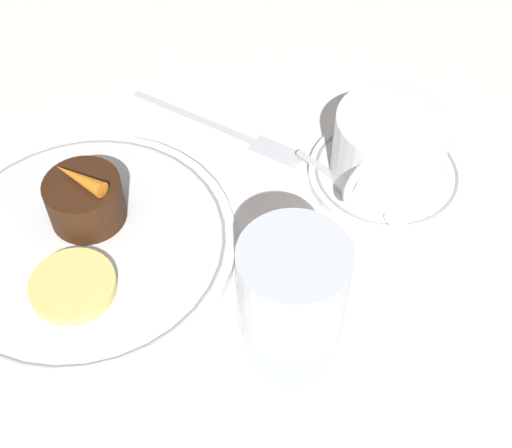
% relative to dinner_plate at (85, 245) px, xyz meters
% --- Properties ---
extents(ground_plane, '(3.00, 3.00, 0.00)m').
position_rel_dinner_plate_xyz_m(ground_plane, '(0.02, 0.05, -0.01)').
color(ground_plane, white).
extents(dinner_plate, '(0.25, 0.25, 0.01)m').
position_rel_dinner_plate_xyz_m(dinner_plate, '(0.00, 0.00, 0.00)').
color(dinner_plate, white).
rests_on(dinner_plate, ground_plane).
extents(saucer, '(0.14, 0.14, 0.01)m').
position_rel_dinner_plate_xyz_m(saucer, '(-0.21, 0.16, -0.00)').
color(saucer, white).
rests_on(saucer, ground_plane).
extents(coffee_cup, '(0.12, 0.10, 0.06)m').
position_rel_dinner_plate_xyz_m(coffee_cup, '(-0.21, 0.16, 0.04)').
color(coffee_cup, white).
rests_on(coffee_cup, saucer).
extents(spoon, '(0.03, 0.12, 0.00)m').
position_rel_dinner_plate_xyz_m(spoon, '(-0.17, 0.16, 0.00)').
color(spoon, silver).
rests_on(spoon, saucer).
extents(wine_glass, '(0.07, 0.07, 0.12)m').
position_rel_dinner_plate_xyz_m(wine_glass, '(-0.02, 0.19, 0.07)').
color(wine_glass, silver).
rests_on(wine_glass, ground_plane).
extents(fork, '(0.03, 0.19, 0.01)m').
position_rel_dinner_plate_xyz_m(fork, '(-0.18, 0.02, -0.01)').
color(fork, silver).
rests_on(fork, ground_plane).
extents(dessert_cake, '(0.06, 0.06, 0.04)m').
position_rel_dinner_plate_xyz_m(dessert_cake, '(-0.02, -0.01, 0.03)').
color(dessert_cake, '#381E0F').
rests_on(dessert_cake, dinner_plate).
extents(carrot_garnish, '(0.02, 0.05, 0.01)m').
position_rel_dinner_plate_xyz_m(carrot_garnish, '(-0.02, -0.01, 0.05)').
color(carrot_garnish, orange).
rests_on(carrot_garnish, dessert_cake).
extents(pineapple_slice, '(0.07, 0.07, 0.01)m').
position_rel_dinner_plate_xyz_m(pineapple_slice, '(0.04, 0.03, 0.01)').
color(pineapple_slice, '#EFE075').
rests_on(pineapple_slice, dinner_plate).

